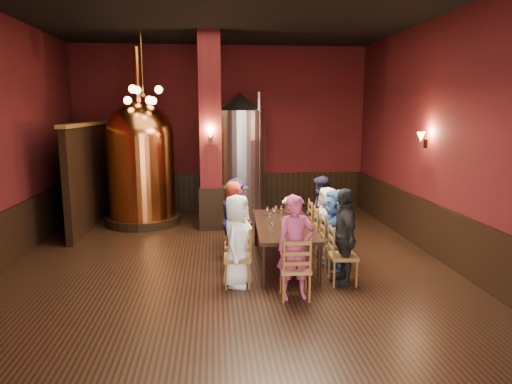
{
  "coord_description": "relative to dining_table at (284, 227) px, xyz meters",
  "views": [
    {
      "loc": [
        -0.23,
        -7.8,
        2.76
      ],
      "look_at": [
        0.51,
        0.2,
        1.32
      ],
      "focal_mm": 32.0,
      "sensor_mm": 36.0,
      "label": 1
    }
  ],
  "objects": [
    {
      "name": "wine_glass_1",
      "position": [
        0.02,
        -0.7,
        0.15
      ],
      "size": [
        0.07,
        0.07,
        0.17
      ],
      "primitive_type": null,
      "color": "white",
      "rests_on": "dining_table"
    },
    {
      "name": "person_6",
      "position": [
        0.86,
        0.29,
        -0.01
      ],
      "size": [
        0.5,
        0.71,
        1.35
      ],
      "primitive_type": "imported",
      "rotation": [
        0.0,
        0.0,
        4.83
      ],
      "color": "beige",
      "rests_on": "ground"
    },
    {
      "name": "person_1",
      "position": [
        -0.86,
        -0.29,
        0.1
      ],
      "size": [
        0.51,
        0.65,
        1.58
      ],
      "primitive_type": "imported",
      "rotation": [
        0.0,
        0.0,
        1.33
      ],
      "color": "#AD301D",
      "rests_on": "ground"
    },
    {
      "name": "wainscot_right",
      "position": [
        2.96,
        -0.1,
        -0.19
      ],
      "size": [
        0.08,
        9.9,
        1.0
      ],
      "primitive_type": "cube",
      "color": "black",
      "rests_on": "ground"
    },
    {
      "name": "wine_glass_7",
      "position": [
        -0.3,
        -0.6,
        0.15
      ],
      "size": [
        0.07,
        0.07,
        0.17
      ],
      "primitive_type": null,
      "color": "white",
      "rests_on": "dining_table"
    },
    {
      "name": "sconce_column",
      "position": [
        -1.3,
        2.4,
        1.51
      ],
      "size": [
        0.2,
        0.2,
        0.36
      ],
      "primitive_type": null,
      "rotation": [
        0.0,
        0.0,
        3.14
      ],
      "color": "black",
      "rests_on": "column"
    },
    {
      "name": "sconce_wall",
      "position": [
        2.9,
        0.7,
        1.51
      ],
      "size": [
        0.2,
        0.2,
        0.36
      ],
      "primitive_type": null,
      "rotation": [
        0.0,
        0.0,
        1.57
      ],
      "color": "black",
      "rests_on": "room"
    },
    {
      "name": "copper_kettle",
      "position": [
        -2.99,
        3.29,
        0.85
      ],
      "size": [
        2.0,
        2.0,
        4.21
      ],
      "rotation": [
        0.0,
        0.0,
        -0.32
      ],
      "color": "black",
      "rests_on": "ground"
    },
    {
      "name": "steel_vessel",
      "position": [
        -0.56,
        3.76,
        0.91
      ],
      "size": [
        1.61,
        1.61,
        3.2
      ],
      "rotation": [
        0.0,
        0.0,
        -0.25
      ],
      "color": "#B2B2B7",
      "rests_on": "ground"
    },
    {
      "name": "partition",
      "position": [
        -4.2,
        3.1,
        0.51
      ],
      "size": [
        0.22,
        3.5,
        2.4
      ],
      "primitive_type": "cube",
      "color": "black",
      "rests_on": "ground"
    },
    {
      "name": "person_0",
      "position": [
        -0.89,
        -0.96,
        0.05
      ],
      "size": [
        0.69,
        0.84,
        1.47
      ],
      "primitive_type": "imported",
      "rotation": [
        0.0,
        0.0,
        1.21
      ],
      "color": "white",
      "rests_on": "ground"
    },
    {
      "name": "person_8",
      "position": [
        -0.07,
        -1.55,
        0.09
      ],
      "size": [
        0.61,
        0.44,
        1.56
      ],
      "primitive_type": "imported",
      "rotation": [
        0.0,
        0.0,
        6.41
      ],
      "color": "#A0355C",
      "rests_on": "ground"
    },
    {
      "name": "chair_8",
      "position": [
        -0.07,
        -1.55,
        -0.23
      ],
      "size": [
        0.48,
        0.48,
        0.92
      ],
      "primitive_type": null,
      "rotation": [
        0.0,
        0.0,
        3.1
      ],
      "color": "brown",
      "rests_on": "ground"
    },
    {
      "name": "rose_vase",
      "position": [
        0.19,
        0.77,
        0.28
      ],
      "size": [
        0.19,
        0.19,
        0.33
      ],
      "color": "white",
      "rests_on": "dining_table"
    },
    {
      "name": "room",
      "position": [
        -1.0,
        -0.1,
        1.56
      ],
      "size": [
        10.0,
        10.02,
        4.5
      ],
      "color": "black",
      "rests_on": "ground"
    },
    {
      "name": "wine_glass_2",
      "position": [
        -0.01,
        -0.58,
        0.15
      ],
      "size": [
        0.07,
        0.07,
        0.17
      ],
      "primitive_type": null,
      "color": "white",
      "rests_on": "dining_table"
    },
    {
      "name": "chair_4",
      "position": [
        0.81,
        -1.03,
        -0.23
      ],
      "size": [
        0.48,
        0.48,
        0.92
      ],
      "primitive_type": null,
      "rotation": [
        0.0,
        0.0,
        1.53
      ],
      "color": "brown",
      "rests_on": "ground"
    },
    {
      "name": "column",
      "position": [
        -1.3,
        2.7,
        1.56
      ],
      "size": [
        0.58,
        0.58,
        4.5
      ],
      "primitive_type": "cube",
      "color": "#4E1012",
      "rests_on": "ground"
    },
    {
      "name": "chair_1",
      "position": [
        -0.86,
        -0.29,
        -0.23
      ],
      "size": [
        0.48,
        0.48,
        0.92
      ],
      "primitive_type": null,
      "rotation": [
        0.0,
        0.0,
        -1.61
      ],
      "color": "brown",
      "rests_on": "ground"
    },
    {
      "name": "chair_2",
      "position": [
        -0.84,
        0.37,
        -0.23
      ],
      "size": [
        0.48,
        0.48,
        0.92
      ],
      "primitive_type": null,
      "rotation": [
        0.0,
        0.0,
        -1.61
      ],
      "color": "brown",
      "rests_on": "ground"
    },
    {
      "name": "person_2",
      "position": [
        -0.84,
        0.37,
        0.06
      ],
      "size": [
        0.46,
        0.77,
        1.5
      ],
      "primitive_type": "imported",
      "rotation": [
        0.0,
        0.0,
        1.71
      ],
      "color": "navy",
      "rests_on": "ground"
    },
    {
      "name": "chair_7",
      "position": [
        0.89,
        0.96,
        -0.23
      ],
      "size": [
        0.48,
        0.48,
        0.92
      ],
      "primitive_type": null,
      "rotation": [
        0.0,
        0.0,
        1.53
      ],
      "color": "brown",
      "rests_on": "ground"
    },
    {
      "name": "wine_glass_0",
      "position": [
        -0.05,
        0.76,
        0.15
      ],
      "size": [
        0.07,
        0.07,
        0.17
      ],
      "primitive_type": null,
      "color": "white",
      "rests_on": "dining_table"
    },
    {
      "name": "wainscot_back",
      "position": [
        -1.0,
        4.86,
        -0.19
      ],
      "size": [
        7.9,
        0.08,
        1.0
      ],
      "primitive_type": "cube",
      "color": "black",
      "rests_on": "ground"
    },
    {
      "name": "chair_6",
      "position": [
        0.86,
        0.29,
        -0.23
      ],
      "size": [
        0.48,
        0.48,
        0.92
      ],
      "primitive_type": null,
      "rotation": [
        0.0,
        0.0,
        1.53
      ],
      "color": "brown",
      "rests_on": "ground"
    },
    {
      "name": "wine_glass_8",
      "position": [
        0.07,
        0.75,
        0.15
      ],
      "size": [
        0.07,
        0.07,
        0.17
      ],
      "primitive_type": null,
      "color": "white",
      "rests_on": "dining_table"
    },
    {
      "name": "dining_table",
      "position": [
        0.0,
        0.0,
        0.0
      ],
      "size": [
        1.1,
        2.44,
        0.75
      ],
      "rotation": [
        0.0,
        0.0,
        -0.04
      ],
      "color": "black",
      "rests_on": "ground"
    },
    {
      "name": "person_4",
      "position": [
        0.81,
        -1.03,
        0.09
      ],
      "size": [
        0.39,
        0.92,
        1.56
      ],
      "primitive_type": "imported",
      "rotation": [
        0.0,
        0.0,
        4.7
      ],
      "color": "black",
      "rests_on": "ground"
    },
    {
      "name": "wine_glass_9",
      "position": [
        -0.23,
        0.65,
        0.15
      ],
      "size": [
        0.07,
        0.07,
        0.17
      ],
      "primitive_type": null,
      "color": "white",
      "rests_on": "dining_table"
    },
    {
      "name": "chair_3",
      "position": [
        -0.81,
        1.03,
        -0.23
      ],
      "size": [
        0.48,
        0.48,
        0.92
      ],
      "primitive_type": null,
      "rotation": [
        0.0,
        0.0,
        -1.61
      ],
      "color": "brown",
      "rests_on": "ground"
    },
    {
      "name": "chair_5",
      "position": [
        0.84,
        -0.37,
        -0.23
      ],
      "size": [
        0.48,
        0.48,
        0.92
      ],
      "primitive_type": null,
      "rotation": [
        0.0,
        0.0,
        1.53
      ],
      "color": "brown",
      "rests_on": "ground"
    },
    {
      "name": "person_3",
      "position": [
        -0.81,
        1.03,
        0.03
      ],
      "size": [
        0.81,
        1.05,
        1.43
      ],
      "primitive_type": "imported",
      "rotation": [
        0.0,
        0.0,
        1.23
      ],
      "color": "black",
      "rests_on": "ground"
    },
    {
      "name": "wine_glass_5",
      "position": [
        -0.11,
        0.55,
        0.15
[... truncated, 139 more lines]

